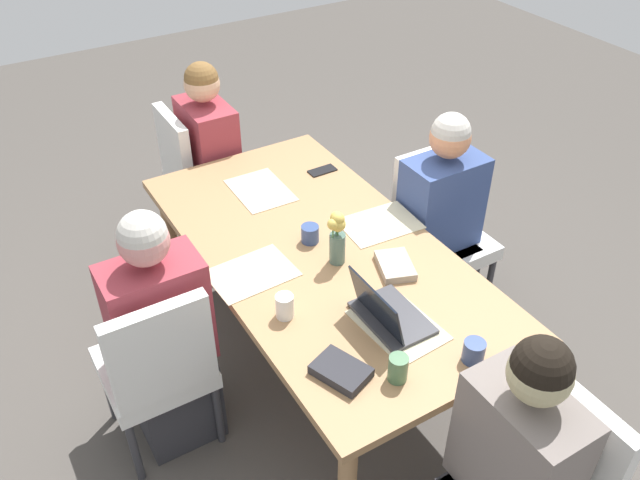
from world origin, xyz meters
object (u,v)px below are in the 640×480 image
Objects in this scene: chair_near_left_near at (437,224)px; phone_black at (322,171)px; book_blue_cover at (341,371)px; flower_vase at (337,234)px; coffee_mug_centre_right at (285,306)px; dining_table at (320,261)px; book_red_cover at (395,266)px; coffee_mug_near_left at (398,368)px; person_head_left_left_mid at (509,480)px; chair_head_right_left_far at (197,172)px; laptop_head_left_left_mid at (387,314)px; coffee_mug_centre_left at (310,234)px; person_head_right_left_far at (212,170)px; person_far_right_near at (164,344)px; coffee_mug_near_right at (474,351)px; chair_far_right_near at (158,365)px; person_near_left_near at (438,230)px.

phone_black is at bearing 43.76° from chair_near_left_near.
chair_near_left_near is 1.40m from book_blue_cover.
flower_vase is at bearing -51.74° from book_blue_cover.
dining_table is at bearing -48.57° from coffee_mug_centre_right.
coffee_mug_near_left is at bearing 164.59° from book_red_cover.
coffee_mug_near_left is at bearing -147.23° from book_blue_cover.
chair_head_right_left_far is (2.52, 0.12, -0.03)m from person_head_left_left_mid.
flower_vase is 0.81× the size of laptop_head_left_left_mid.
dining_table is at bearing 98.18° from chair_near_left_near.
chair_near_left_near is at bearing -35.72° from book_red_cover.
chair_near_left_near is 10.93× the size of coffee_mug_centre_left.
flower_vase is (-1.40, -0.12, 0.38)m from chair_head_right_left_far.
chair_near_left_near is at bearing -143.14° from person_head_right_left_far.
chair_head_right_left_far is at bearing 2.63° from laptop_head_left_left_mid.
person_far_right_near is 11.58× the size of coffee_mug_centre_right.
coffee_mug_centre_right is (0.57, 0.49, 0.01)m from coffee_mug_near_right.
person_head_right_left_far is 14.52× the size of coffee_mug_centre_left.
person_head_right_left_far is at bearing 1.13° from person_head_left_left_mid.
flower_vase is 2.91× the size of coffee_mug_near_right.
flower_vase is 0.79m from phone_black.
person_far_right_near is 0.87m from flower_vase.
person_far_right_near is 0.58m from coffee_mug_centre_right.
flower_vase is 2.42× the size of coffee_mug_near_left.
coffee_mug_near_right is at bearing 81.10° from phone_black.
coffee_mug_near_right is (-0.99, 0.66, 0.27)m from chair_near_left_near.
book_blue_cover is (-0.75, 0.31, -0.02)m from coffee_mug_centre_left.
chair_near_left_near is 1.22m from coffee_mug_near_right.
person_far_right_near is at bearing 90.32° from dining_table.
coffee_mug_near_left is at bearing 178.51° from chair_head_right_left_far.
person_head_left_left_mid is 1.33× the size of chair_far_right_near.
chair_far_right_near reaches higher than coffee_mug_near_right.
phone_black is (1.38, -0.51, -0.05)m from coffee_mug_near_left.
person_near_left_near is (-0.07, 0.06, 0.03)m from chair_near_left_near.
chair_far_right_near is 1.38m from phone_black.
coffee_mug_near_right is (-0.07, -0.29, -0.01)m from coffee_mug_near_left.
dining_table is 2.18× the size of chair_far_right_near.
coffee_mug_near_left reaches higher than coffee_mug_near_right.
person_head_right_left_far is 1.44m from person_far_right_near.
flower_vase is (1.12, 0.01, 0.35)m from person_head_left_left_mid.
coffee_mug_centre_right is (-0.19, 0.36, -0.10)m from flower_vase.
flower_vase is (-0.16, 0.73, 0.35)m from person_near_left_near.
person_head_left_left_mid is at bearing -178.94° from dining_table.
chair_head_right_left_far is at bearing 4.32° from coffee_mug_centre_left.
laptop_head_left_left_mid reaches higher than coffee_mug_centre_left.
laptop_head_left_left_mid is 0.34m from book_red_cover.
chair_head_right_left_far is (1.24, 0.84, -0.03)m from person_near_left_near.
chair_head_right_left_far is at bearing -27.58° from person_far_right_near.
coffee_mug_near_left reaches higher than coffee_mug_centre_right.
chair_near_left_near is at bearing -51.22° from laptop_head_left_left_mid.
book_red_cover is (-0.29, -0.21, 0.09)m from dining_table.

